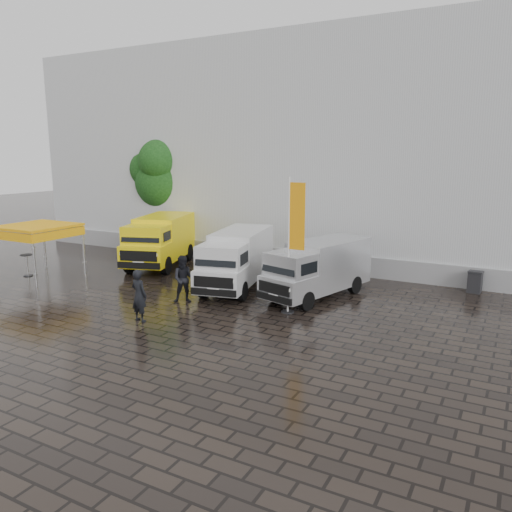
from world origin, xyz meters
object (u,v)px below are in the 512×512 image
(van_yellow, at_px, (160,242))
(flagpole, at_px, (293,238))
(van_silver, at_px, (318,270))
(cocktail_table, at_px, (27,265))
(van_white, at_px, (236,261))
(canopy_tent, at_px, (37,228))
(person_tent, at_px, (184,279))
(wheelie_bin, at_px, (475,282))
(person_front, at_px, (139,296))

(van_yellow, relative_size, flagpole, 1.12)
(van_yellow, height_order, van_silver, van_yellow)
(cocktail_table, bearing_deg, van_silver, 13.15)
(van_white, height_order, canopy_tent, canopy_tent)
(canopy_tent, xyz_separation_m, person_tent, (8.73, -0.09, -1.44))
(van_yellow, height_order, wheelie_bin, van_yellow)
(van_silver, xyz_separation_m, flagpole, (-0.04, -2.44, 1.69))
(van_white, bearing_deg, person_tent, -116.34)
(canopy_tent, bearing_deg, van_silver, 13.35)
(canopy_tent, xyz_separation_m, person_front, (8.70, -2.75, -1.45))
(wheelie_bin, distance_m, person_tent, 12.48)
(van_yellow, relative_size, van_silver, 1.05)
(flagpole, height_order, cocktail_table, flagpole)
(wheelie_bin, xyz_separation_m, person_tent, (-10.24, -7.13, 0.48))
(van_silver, height_order, wheelie_bin, van_silver)
(van_yellow, bearing_deg, flagpole, -40.91)
(van_silver, height_order, person_front, van_silver)
(canopy_tent, distance_m, person_front, 9.24)
(cocktail_table, bearing_deg, van_yellow, 48.39)
(van_yellow, xyz_separation_m, van_white, (5.85, -1.95, -0.06))
(person_tent, bearing_deg, wheelie_bin, 2.29)
(person_tent, bearing_deg, person_front, -123.16)
(van_silver, distance_m, canopy_tent, 13.62)
(van_white, distance_m, wheelie_bin, 10.44)
(flagpole, relative_size, cocktail_table, 4.74)
(van_white, height_order, cocktail_table, van_white)
(cocktail_table, distance_m, person_tent, 9.50)
(cocktail_table, bearing_deg, person_front, -15.52)
(van_silver, height_order, canopy_tent, canopy_tent)
(person_front, bearing_deg, person_tent, -82.46)
(canopy_tent, distance_m, wheelie_bin, 20.32)
(van_yellow, bearing_deg, van_white, -36.15)
(flagpole, distance_m, person_tent, 4.88)
(flagpole, bearing_deg, person_tent, -170.07)
(van_silver, relative_size, wheelie_bin, 5.63)
(van_white, height_order, person_front, van_white)
(van_white, bearing_deg, person_front, -110.10)
(van_white, height_order, wheelie_bin, van_white)
(cocktail_table, height_order, wheelie_bin, cocktail_table)
(canopy_tent, height_order, wheelie_bin, canopy_tent)
(van_yellow, relative_size, wheelie_bin, 5.94)
(cocktail_table, distance_m, person_front, 9.82)
(van_yellow, height_order, person_front, van_yellow)
(person_tent, bearing_deg, van_white, 43.58)
(canopy_tent, relative_size, wheelie_bin, 3.19)
(cocktail_table, bearing_deg, person_tent, 0.24)
(canopy_tent, relative_size, flagpole, 0.60)
(cocktail_table, bearing_deg, canopy_tent, 9.52)
(van_yellow, distance_m, person_tent, 7.08)
(van_yellow, distance_m, cocktail_table, 6.60)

